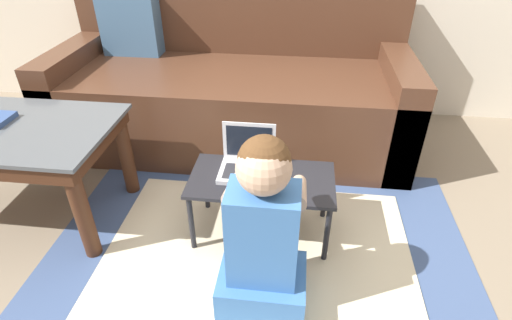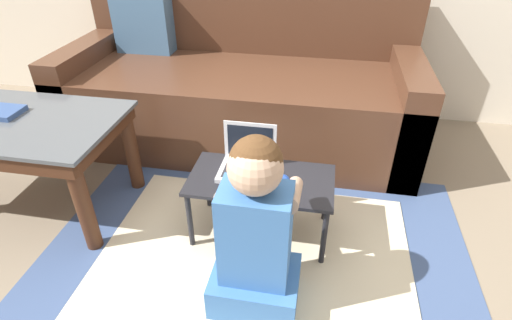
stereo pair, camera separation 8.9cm
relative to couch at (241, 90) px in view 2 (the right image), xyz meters
The scene contains 8 objects.
ground_plane 1.16m from the couch, 78.42° to the right, with size 16.00×16.00×0.00m, color #7F705B.
area_rug 1.18m from the couch, 75.44° to the right, with size 1.87×1.46×0.01m.
couch is the anchor object (origin of this frame).
coffee_table 1.29m from the couch, 134.96° to the right, with size 1.04×0.57×0.49m.
laptop_desk 0.96m from the couch, 72.63° to the right, with size 0.63×0.33×0.31m.
laptop 0.89m from the couch, 76.02° to the right, with size 0.24×0.19×0.20m.
computer_mouse 1.03m from the couch, 68.02° to the right, with size 0.06×0.10×0.04m.
person_seated 1.33m from the couch, 75.57° to the right, with size 0.33×0.37×0.73m.
Camera 2 is at (0.29, -1.20, 1.33)m, focal length 28.00 mm.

